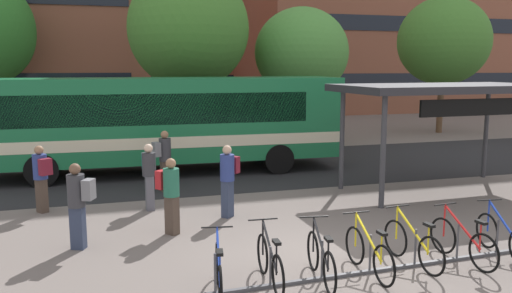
{
  "coord_description": "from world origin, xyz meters",
  "views": [
    {
      "loc": [
        -3.69,
        -8.42,
        3.59
      ],
      "look_at": [
        -0.05,
        3.74,
        1.61
      ],
      "focal_mm": 36.39,
      "sensor_mm": 36.0,
      "label": 1
    }
  ],
  "objects_px": {
    "commuter_grey_pack_2": "(78,200)",
    "commuter_red_pack_4": "(170,191)",
    "parked_bicycle_red_5": "(462,242)",
    "commuter_teal_pack_1": "(149,172)",
    "parked_bicycle_blue_0": "(219,274)",
    "parked_bicycle_yellow_3": "(369,253)",
    "commuter_maroon_pack_5": "(41,174)",
    "parked_bicycle_blue_6": "(504,237)",
    "transit_shelter": "(444,92)",
    "parked_bicycle_black_1": "(270,263)",
    "street_tree_1": "(189,29)",
    "commuter_grey_pack_0": "(164,157)",
    "parked_bicycle_yellow_4": "(413,245)",
    "city_bus": "(165,121)",
    "street_tree_2": "(444,41)",
    "parked_bicycle_black_2": "(321,260)",
    "street_tree_3": "(301,53)",
    "commuter_maroon_pack_3": "(228,176)"
  },
  "relations": [
    {
      "from": "parked_bicycle_blue_0",
      "to": "commuter_red_pack_4",
      "type": "height_order",
      "value": "commuter_red_pack_4"
    },
    {
      "from": "parked_bicycle_black_1",
      "to": "commuter_maroon_pack_5",
      "type": "bearing_deg",
      "value": 39.03
    },
    {
      "from": "parked_bicycle_blue_0",
      "to": "commuter_grey_pack_2",
      "type": "xyz_separation_m",
      "value": [
        -2.16,
        2.91,
        0.61
      ]
    },
    {
      "from": "commuter_maroon_pack_5",
      "to": "street_tree_3",
      "type": "height_order",
      "value": "street_tree_3"
    },
    {
      "from": "parked_bicycle_black_2",
      "to": "parked_bicycle_yellow_3",
      "type": "relative_size",
      "value": 0.99
    },
    {
      "from": "parked_bicycle_blue_0",
      "to": "parked_bicycle_blue_6",
      "type": "xyz_separation_m",
      "value": [
        5.55,
        0.16,
        0.0
      ]
    },
    {
      "from": "city_bus",
      "to": "street_tree_1",
      "type": "distance_m",
      "value": 6.28
    },
    {
      "from": "commuter_teal_pack_1",
      "to": "commuter_maroon_pack_5",
      "type": "bearing_deg",
      "value": -102.96
    },
    {
      "from": "parked_bicycle_yellow_3",
      "to": "street_tree_3",
      "type": "bearing_deg",
      "value": -17.31
    },
    {
      "from": "commuter_maroon_pack_3",
      "to": "parked_bicycle_red_5",
      "type": "bearing_deg",
      "value": 88.03
    },
    {
      "from": "commuter_red_pack_4",
      "to": "parked_bicycle_blue_6",
      "type": "bearing_deg",
      "value": 24.24
    },
    {
      "from": "commuter_red_pack_4",
      "to": "parked_bicycle_yellow_3",
      "type": "bearing_deg",
      "value": 5.58
    },
    {
      "from": "parked_bicycle_yellow_4",
      "to": "street_tree_2",
      "type": "distance_m",
      "value": 20.86
    },
    {
      "from": "parked_bicycle_yellow_4",
      "to": "street_tree_3",
      "type": "xyz_separation_m",
      "value": [
        3.76,
        15.1,
        3.82
      ]
    },
    {
      "from": "parked_bicycle_yellow_4",
      "to": "parked_bicycle_red_5",
      "type": "height_order",
      "value": "same"
    },
    {
      "from": "parked_bicycle_black_1",
      "to": "transit_shelter",
      "type": "xyz_separation_m",
      "value": [
        6.75,
        4.82,
        2.49
      ]
    },
    {
      "from": "parked_bicycle_blue_6",
      "to": "commuter_grey_pack_2",
      "type": "relative_size",
      "value": 1.0
    },
    {
      "from": "commuter_maroon_pack_3",
      "to": "commuter_maroon_pack_5",
      "type": "bearing_deg",
      "value": -63.09
    },
    {
      "from": "transit_shelter",
      "to": "city_bus",
      "type": "bearing_deg",
      "value": 144.53
    },
    {
      "from": "parked_bicycle_black_2",
      "to": "parked_bicycle_red_5",
      "type": "xyz_separation_m",
      "value": [
        2.85,
        0.06,
        0.0
      ]
    },
    {
      "from": "parked_bicycle_blue_6",
      "to": "commuter_grey_pack_0",
      "type": "relative_size",
      "value": 0.97
    },
    {
      "from": "parked_bicycle_black_2",
      "to": "transit_shelter",
      "type": "bearing_deg",
      "value": -42.18
    },
    {
      "from": "commuter_teal_pack_1",
      "to": "street_tree_3",
      "type": "xyz_separation_m",
      "value": [
        7.98,
        9.96,
        3.23
      ]
    },
    {
      "from": "street_tree_1",
      "to": "transit_shelter",
      "type": "bearing_deg",
      "value": -60.65
    },
    {
      "from": "parked_bicycle_black_2",
      "to": "parked_bicycle_yellow_3",
      "type": "distance_m",
      "value": 0.91
    },
    {
      "from": "parked_bicycle_yellow_3",
      "to": "parked_bicycle_yellow_4",
      "type": "xyz_separation_m",
      "value": [
        0.97,
        0.15,
        0.0
      ]
    },
    {
      "from": "city_bus",
      "to": "street_tree_3",
      "type": "relative_size",
      "value": 1.92
    },
    {
      "from": "parked_bicycle_blue_6",
      "to": "commuter_maroon_pack_5",
      "type": "relative_size",
      "value": 1.03
    },
    {
      "from": "parked_bicycle_red_5",
      "to": "commuter_teal_pack_1",
      "type": "bearing_deg",
      "value": 39.36
    },
    {
      "from": "parked_bicycle_red_5",
      "to": "commuter_maroon_pack_5",
      "type": "xyz_separation_m",
      "value": [
        -7.75,
        5.75,
        0.58
      ]
    },
    {
      "from": "parked_bicycle_blue_6",
      "to": "commuter_teal_pack_1",
      "type": "height_order",
      "value": "commuter_teal_pack_1"
    },
    {
      "from": "parked_bicycle_yellow_3",
      "to": "street_tree_1",
      "type": "relative_size",
      "value": 0.22
    },
    {
      "from": "parked_bicycle_blue_6",
      "to": "commuter_red_pack_4",
      "type": "bearing_deg",
      "value": 67.8
    },
    {
      "from": "parked_bicycle_yellow_3",
      "to": "transit_shelter",
      "type": "height_order",
      "value": "transit_shelter"
    },
    {
      "from": "parked_bicycle_blue_0",
      "to": "parked_bicycle_yellow_3",
      "type": "distance_m",
      "value": 2.68
    },
    {
      "from": "transit_shelter",
      "to": "commuter_teal_pack_1",
      "type": "distance_m",
      "value": 8.46
    },
    {
      "from": "parked_bicycle_yellow_4",
      "to": "parked_bicycle_blue_6",
      "type": "bearing_deg",
      "value": -97.78
    },
    {
      "from": "commuter_grey_pack_2",
      "to": "commuter_maroon_pack_5",
      "type": "height_order",
      "value": "commuter_grey_pack_2"
    },
    {
      "from": "commuter_maroon_pack_5",
      "to": "street_tree_1",
      "type": "relative_size",
      "value": 0.22
    },
    {
      "from": "commuter_grey_pack_2",
      "to": "commuter_red_pack_4",
      "type": "relative_size",
      "value": 1.04
    },
    {
      "from": "parked_bicycle_yellow_4",
      "to": "street_tree_3",
      "type": "bearing_deg",
      "value": -18.39
    },
    {
      "from": "transit_shelter",
      "to": "street_tree_1",
      "type": "bearing_deg",
      "value": 117.95
    },
    {
      "from": "transit_shelter",
      "to": "parked_bicycle_black_1",
      "type": "bearing_deg",
      "value": -145.88
    },
    {
      "from": "city_bus",
      "to": "parked_bicycle_black_2",
      "type": "relative_size",
      "value": 7.06
    },
    {
      "from": "commuter_grey_pack_2",
      "to": "street_tree_1",
      "type": "bearing_deg",
      "value": -85.95
    },
    {
      "from": "parked_bicycle_blue_0",
      "to": "commuter_grey_pack_2",
      "type": "relative_size",
      "value": 0.99
    },
    {
      "from": "parked_bicycle_blue_0",
      "to": "street_tree_1",
      "type": "relative_size",
      "value": 0.22
    },
    {
      "from": "parked_bicycle_black_1",
      "to": "transit_shelter",
      "type": "distance_m",
      "value": 8.66
    },
    {
      "from": "transit_shelter",
      "to": "commuter_maroon_pack_3",
      "type": "height_order",
      "value": "transit_shelter"
    },
    {
      "from": "parked_bicycle_red_5",
      "to": "commuter_grey_pack_2",
      "type": "distance_m",
      "value": 7.34
    }
  ]
}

